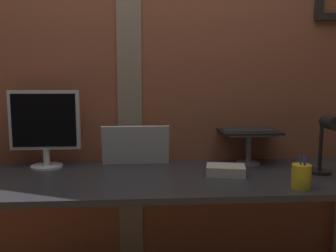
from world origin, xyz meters
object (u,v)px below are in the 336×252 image
Objects in this scene: whiteboard_panel at (136,145)px; desk_lamp at (326,139)px; monitor at (45,124)px; laptop at (246,122)px; pen_cup at (301,176)px.

whiteboard_panel is 1.04m from desk_lamp.
laptop is (1.17, 0.07, -0.01)m from monitor.
laptop is 0.48m from desk_lamp.
monitor reaches higher than pen_cup.
laptop is at bearing 132.11° from desk_lamp.
pen_cup is (0.11, -0.56, -0.18)m from laptop.
whiteboard_panel is at bearing 162.35° from desk_lamp.
monitor is 1.52m from desk_lamp.
monitor is 1.12× the size of whiteboard_panel.
desk_lamp is at bearing 43.00° from pen_cup.
desk_lamp is 1.99× the size of pen_cup.
whiteboard_panel is 1.22× the size of desk_lamp.
whiteboard_panel is at bearing 146.34° from pen_cup.
monitor is at bearing -176.72° from laptop.
monitor is 1.38m from pen_cup.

